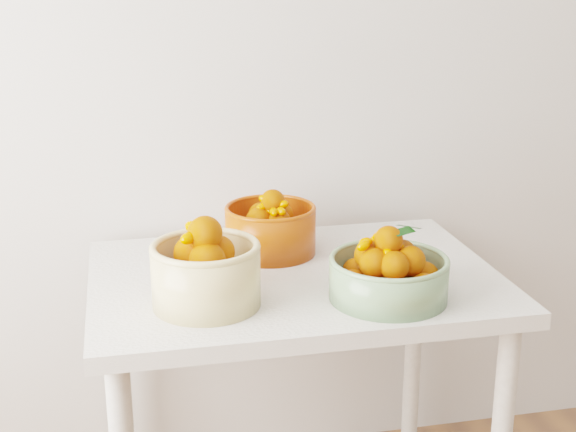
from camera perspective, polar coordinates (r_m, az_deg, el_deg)
name	(u,v)px	position (r m, az deg, el deg)	size (l,w,h in m)	color
table	(295,309)	(2.03, 0.47, -6.65)	(1.00, 0.70, 0.75)	silver
bowl_cream	(206,272)	(1.79, -5.84, -3.95)	(0.27, 0.27, 0.21)	#DAC085
bowl_green	(389,274)	(1.84, 7.19, -4.08)	(0.27, 0.27, 0.18)	gray
bowl_orange	(270,228)	(2.11, -1.26, -0.88)	(0.31, 0.31, 0.17)	#C0390C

